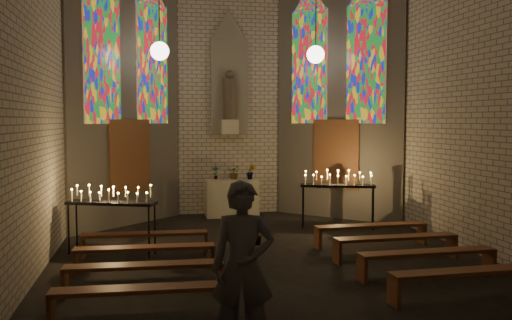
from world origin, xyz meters
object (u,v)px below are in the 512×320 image
at_px(votive_stand_right, 338,182).
at_px(visitor, 243,267).
at_px(altar, 232,198).
at_px(aisle_flower_pot, 257,235).
at_px(votive_stand_left, 111,198).

height_order(votive_stand_right, visitor, visitor).
bearing_deg(visitor, altar, 94.21).
bearing_deg(altar, aisle_flower_pot, -90.03).
bearing_deg(aisle_flower_pot, altar, 89.97).
distance_m(aisle_flower_pot, votive_stand_right, 2.83).
xyz_separation_m(altar, visitor, (-1.18, -8.89, 0.46)).
bearing_deg(votive_stand_left, votive_stand_right, 39.21).
distance_m(aisle_flower_pot, visitor, 5.54).
height_order(votive_stand_left, votive_stand_right, votive_stand_right).
bearing_deg(aisle_flower_pot, votive_stand_left, -173.85).
distance_m(altar, votive_stand_left, 4.85).
bearing_deg(votive_stand_right, aisle_flower_pot, -129.01).
bearing_deg(altar, votive_stand_right, -42.77).
relative_size(aisle_flower_pot, visitor, 0.21).
height_order(aisle_flower_pot, votive_stand_left, votive_stand_left).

